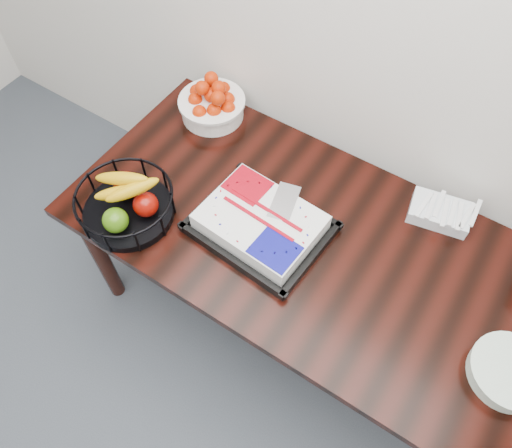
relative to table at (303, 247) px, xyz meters
The scene contains 6 objects.
table is the anchor object (origin of this frame).
cake_tray 0.21m from the table, 154.51° to the right, with size 0.50×0.40×0.10m.
tangerine_bowl 0.75m from the table, 153.89° to the left, with size 0.29×0.29×0.18m.
fruit_basket 0.69m from the table, 154.69° to the right, with size 0.36×0.36×0.19m.
plate_stack 0.80m from the table, ahead, with size 0.25×0.25×0.06m.
fork_bag 0.53m from the table, 42.55° to the left, with size 0.24×0.18×0.06m.
Camera 1 is at (0.39, 1.08, 2.32)m, focal length 35.00 mm.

